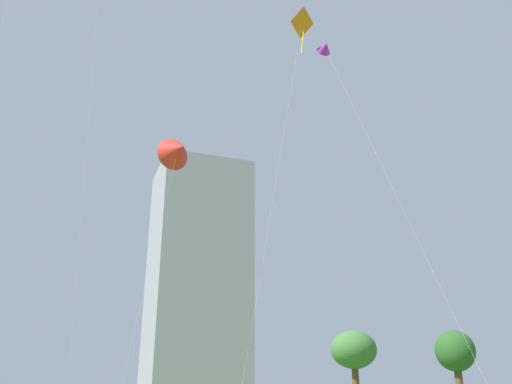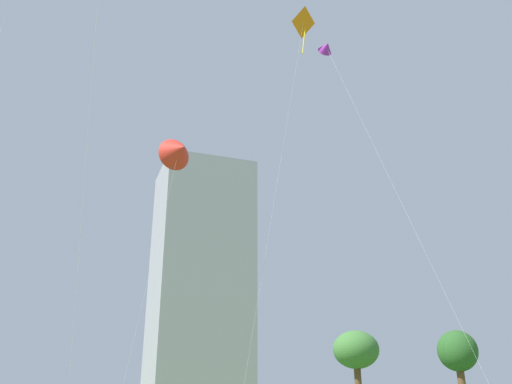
# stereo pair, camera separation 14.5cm
# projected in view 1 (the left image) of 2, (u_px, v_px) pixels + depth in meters

# --- Properties ---
(kite_flying_1) EXTENTS (4.26, 2.46, 20.40)m
(kite_flying_1) POSITION_uv_depth(u_px,v_px,m) (178.00, 151.00, 39.84)
(kite_flying_1) COLOR silver
(kite_flying_1) RESTS_ON ground
(kite_flying_3) EXTENTS (6.50, 9.51, 32.42)m
(kite_flying_3) POSITION_uv_depth(u_px,v_px,m) (325.00, 48.00, 48.52)
(kite_flying_3) COLOR silver
(kite_flying_3) RESTS_ON ground
(kite_flying_4) EXTENTS (5.53, 4.49, 34.69)m
(kite_flying_4) POSITION_uv_depth(u_px,v_px,m) (302.00, 28.00, 48.55)
(kite_flying_4) COLOR silver
(kite_flying_4) RESTS_ON ground
(park_tree_1) EXTENTS (4.65, 4.65, 8.47)m
(park_tree_1) POSITION_uv_depth(u_px,v_px,m) (354.00, 351.00, 54.11)
(park_tree_1) COLOR brown
(park_tree_1) RESTS_ON ground
(park_tree_2) EXTENTS (3.47, 3.47, 7.62)m
(park_tree_2) POSITION_uv_depth(u_px,v_px,m) (455.00, 353.00, 47.22)
(park_tree_2) COLOR brown
(park_tree_2) RESTS_ON ground
(distant_highrise_0) EXTENTS (24.52, 23.20, 61.55)m
(distant_highrise_0) POSITION_uv_depth(u_px,v_px,m) (197.00, 281.00, 137.37)
(distant_highrise_0) COLOR #939399
(distant_highrise_0) RESTS_ON ground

